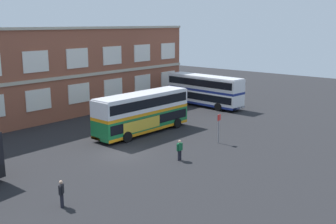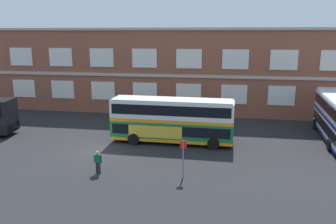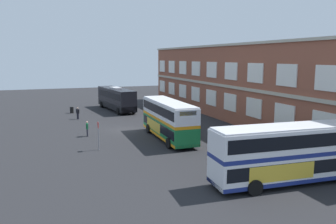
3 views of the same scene
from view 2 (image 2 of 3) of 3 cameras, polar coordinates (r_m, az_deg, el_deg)
name	(u,v)px [view 2 (image 2 of 3)]	position (r m, az deg, el deg)	size (l,w,h in m)	color
ground_plane	(105,144)	(32.46, -10.15, -5.12)	(120.00, 120.00, 0.00)	#232326
brick_terminal_building	(132,70)	(46.93, -5.87, 6.86)	(53.29, 8.19, 10.44)	brown
double_decker_near	(172,120)	(31.73, 0.69, -1.29)	(11.05, 3.05, 4.07)	#197038
waiting_passenger	(98,161)	(25.64, -11.35, -7.87)	(0.64, 0.29, 1.70)	black
bus_stand_flag	(183,155)	(24.26, 2.49, -7.06)	(0.44, 0.10, 2.70)	slate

